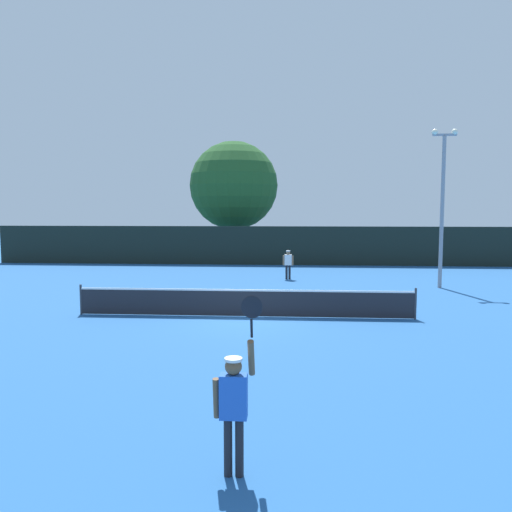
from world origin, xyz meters
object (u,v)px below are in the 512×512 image
Objects in this scene: parked_car_near at (171,245)px; parked_car_far at (353,247)px; player_receiving at (288,262)px; player_serving at (234,398)px; tennis_ball at (195,302)px; light_pole at (443,198)px; large_tree at (234,186)px; parked_car_mid at (301,246)px.

parked_car_near and parked_car_far have the same top height.
parked_car_far reaches higher than player_receiving.
player_serving is 35.73m from parked_car_near.
tennis_ball is 12.63m from light_pole.
light_pole reaches higher than player_receiving.
tennis_ball is 20.34m from large_tree.
parked_car_mid and parked_car_far have the same top height.
player_serving is 0.60× the size of parked_car_near.
player_receiving is at bearing 161.80° from light_pole.
parked_car_near is (-9.22, 34.52, -0.35)m from player_serving.
player_serving is 0.59× the size of parked_car_mid.
light_pole is (7.25, -2.38, 3.35)m from player_receiving.
parked_car_far is at bearing -110.50° from player_receiving.
light_pole is 0.83× the size of large_tree.
player_serving reaches higher than tennis_ball.
player_serving is 37.45× the size of tennis_ball.
player_serving is at bearing 88.27° from player_receiving.
parked_car_mid is (-6.34, 16.04, -3.51)m from light_pole.
large_tree is 7.54m from parked_car_near.
player_receiving is at bearing -97.13° from parked_car_mid.
player_receiving is at bearing 88.27° from player_serving.
player_receiving is at bearing 62.31° from tennis_ball.
parked_car_near and parked_car_mid have the same top height.
large_tree is 2.09× the size of parked_car_mid.
player_serving is 33.77m from parked_car_mid.
tennis_ball is 21.22m from parked_car_mid.
tennis_ball is at bearing -156.96° from light_pole.
parked_car_mid reaches higher than tennis_ball.
tennis_ball is at bearing 62.31° from player_receiving.
parked_car_far reaches higher than tennis_ball.
parked_car_far is (5.60, 33.43, -0.35)m from player_serving.
player_serving is 0.34× the size of light_pole.
tennis_ball is 0.01× the size of large_tree.
tennis_ball is 0.02× the size of parked_car_far.
parked_car_mid is (4.61, 20.70, 0.74)m from tennis_ball.
player_serving reaches higher than player_receiving.
player_serving is at bearing -95.89° from parked_car_mid.
player_receiving is 17.47m from parked_car_near.
player_receiving reaches higher than tennis_ball.
large_tree reaches higher than parked_car_near.
player_receiving is at bearing -56.56° from parked_car_near.
player_receiving is 0.35× the size of parked_car_far.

